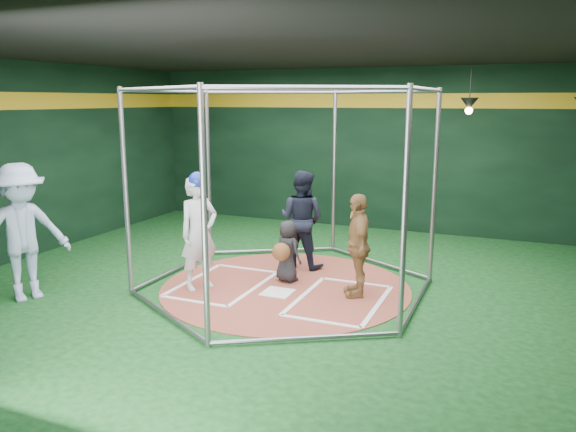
% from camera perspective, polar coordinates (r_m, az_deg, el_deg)
% --- Properties ---
extents(room_shell, '(10.10, 9.10, 3.53)m').
position_cam_1_polar(room_shell, '(8.27, -0.25, 4.32)').
color(room_shell, '#0C3712').
rests_on(room_shell, ground).
extents(clay_disc, '(3.80, 3.80, 0.01)m').
position_cam_1_polar(clay_disc, '(8.66, -0.26, -7.23)').
color(clay_disc, '#994837').
rests_on(clay_disc, ground).
extents(home_plate, '(0.43, 0.43, 0.01)m').
position_cam_1_polar(home_plate, '(8.40, -1.07, -7.76)').
color(home_plate, white).
rests_on(home_plate, clay_disc).
extents(batter_box_left, '(1.17, 1.77, 0.01)m').
position_cam_1_polar(batter_box_left, '(8.85, -6.61, -6.82)').
color(batter_box_left, white).
rests_on(batter_box_left, clay_disc).
extents(batter_box_right, '(1.17, 1.77, 0.01)m').
position_cam_1_polar(batter_box_right, '(8.13, 5.28, -8.49)').
color(batter_box_right, white).
rests_on(batter_box_right, clay_disc).
extents(batting_cage, '(4.05, 4.67, 3.00)m').
position_cam_1_polar(batting_cage, '(8.30, -0.27, 2.58)').
color(batting_cage, gray).
rests_on(batting_cage, ground).
extents(pendant_lamp_near, '(0.34, 0.34, 0.90)m').
position_cam_1_polar(pendant_lamp_near, '(11.18, 17.93, 10.77)').
color(pendant_lamp_near, black).
rests_on(pendant_lamp_near, room_shell).
extents(batter_figure, '(0.65, 0.74, 1.78)m').
position_cam_1_polar(batter_figure, '(8.48, -9.04, -1.53)').
color(batter_figure, silver).
rests_on(batter_figure, clay_disc).
extents(visitor_leopard, '(0.69, 0.96, 1.51)m').
position_cam_1_polar(visitor_leopard, '(8.16, 7.10, -2.95)').
color(visitor_leopard, tan).
rests_on(visitor_leopard, clay_disc).
extents(catcher_figure, '(0.56, 0.62, 0.98)m').
position_cam_1_polar(catcher_figure, '(8.76, -0.13, -3.59)').
color(catcher_figure, black).
rests_on(catcher_figure, clay_disc).
extents(umpire, '(0.87, 0.71, 1.65)m').
position_cam_1_polar(umpire, '(9.49, 1.40, -0.33)').
color(umpire, black).
rests_on(umpire, clay_disc).
extents(bystander_blue, '(1.24, 1.46, 1.96)m').
position_cam_1_polar(bystander_blue, '(8.77, -25.38, -1.52)').
color(bystander_blue, '#9DAFCF').
rests_on(bystander_blue, ground).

